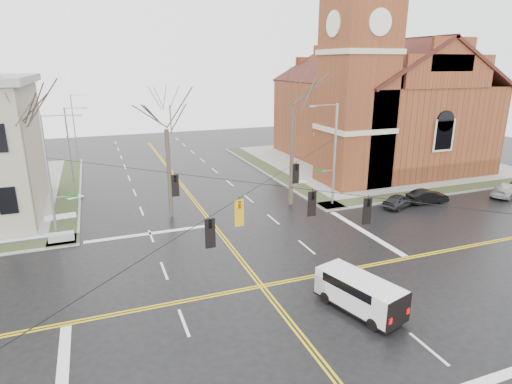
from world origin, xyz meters
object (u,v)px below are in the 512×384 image
object	(u,v)px
signal_pole_ne	(333,152)
cargo_van	(357,290)
parked_car_a	(399,201)
streetlight_north_a	(70,142)
tree_nw_far	(17,118)
tree_ne	(293,101)
church	(373,97)
parked_car_c	(507,190)
streetlight_north_b	(74,120)
signal_pole_nw	(51,175)
tree_nw_near	(166,123)
parked_car_b	(427,196)

from	to	relation	value
signal_pole_ne	cargo_van	size ratio (longest dim) A/B	1.76
parked_car_a	streetlight_north_a	bearing A→B (deg)	34.00
signal_pole_ne	tree_nw_far	world-z (taller)	tree_nw_far
tree_ne	cargo_van	bearing A→B (deg)	-103.93
signal_pole_ne	parked_car_a	size ratio (longest dim) A/B	2.47
signal_pole_ne	streetlight_north_a	size ratio (longest dim) A/B	1.12
church	parked_car_c	size ratio (longest dim) A/B	6.15
streetlight_north_b	signal_pole_nw	bearing A→B (deg)	-91.05
tree_nw_near	tree_ne	world-z (taller)	tree_ne
parked_car_b	tree_ne	size ratio (longest dim) A/B	0.30
parked_car_b	tree_nw_near	bearing A→B (deg)	82.49
streetlight_north_a	streetlight_north_b	world-z (taller)	same
church	parked_car_b	bearing A→B (deg)	-106.66
signal_pole_nw	parked_car_a	bearing A→B (deg)	-5.47
tree_nw_far	signal_pole_ne	bearing A→B (deg)	-5.24
signal_pole_ne	signal_pole_nw	xyz separation A→B (m)	(-22.64, 0.00, 0.00)
signal_pole_nw	tree_nw_near	bearing A→B (deg)	15.11
signal_pole_ne	parked_car_a	xyz separation A→B (m)	(5.43, -2.69, -4.33)
parked_car_a	parked_car_b	distance (m)	3.25
signal_pole_ne	parked_car_a	distance (m)	7.45
church	signal_pole_ne	world-z (taller)	church
parked_car_c	tree_ne	distance (m)	23.11
signal_pole_nw	parked_car_c	bearing A→B (deg)	-5.32
parked_car_b	tree_ne	distance (m)	15.41
parked_car_c	cargo_van	bearing A→B (deg)	97.29
church	tree_ne	distance (m)	20.71
tree_ne	tree_nw_far	bearing A→B (deg)	177.36
signal_pole_ne	tree_nw_far	distance (m)	24.87
parked_car_b	signal_pole_ne	bearing A→B (deg)	77.87
signal_pole_ne	parked_car_c	size ratio (longest dim) A/B	2.01
signal_pole_ne	parked_car_c	distance (m)	18.31
cargo_van	parked_car_b	xyz separation A→B (m)	(16.24, 12.84, -0.44)
parked_car_b	parked_car_c	world-z (taller)	parked_car_c
cargo_van	streetlight_north_a	bearing A→B (deg)	97.87
tree_nw_near	tree_ne	distance (m)	10.83
tree_nw_far	tree_nw_near	xyz separation A→B (m)	(10.40, 0.07, -0.91)
cargo_van	parked_car_c	size ratio (longest dim) A/B	1.15
streetlight_north_a	parked_car_b	bearing A→B (deg)	-31.97
tree_nw_near	tree_ne	size ratio (longest dim) A/B	0.84
signal_pole_ne	tree_nw_near	bearing A→B (deg)	170.68
streetlight_north_a	streetlight_north_b	xyz separation A→B (m)	(0.00, 20.00, 0.00)
church	tree_nw_far	size ratio (longest dim) A/B	2.27
tree_ne	tree_nw_near	bearing A→B (deg)	174.45
signal_pole_ne	streetlight_north_a	world-z (taller)	signal_pole_ne
tree_nw_far	parked_car_b	bearing A→B (deg)	-8.37
streetlight_north_b	church	bearing A→B (deg)	-33.25
tree_nw_far	parked_car_c	bearing A→B (deg)	-8.12
tree_nw_far	tree_ne	xyz separation A→B (m)	(21.07, -0.97, 0.60)
signal_pole_nw	streetlight_north_a	size ratio (longest dim) A/B	1.12
signal_pole_ne	tree_nw_near	distance (m)	14.56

